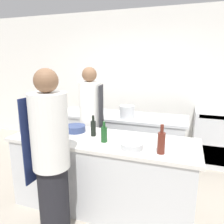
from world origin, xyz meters
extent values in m
plane|color=#A89E8E|center=(0.00, 0.00, 0.00)|extent=(16.00, 16.00, 0.00)
cube|color=silver|center=(0.00, 2.13, 1.40)|extent=(8.00, 0.06, 2.80)
cube|color=silver|center=(0.00, 0.00, 0.43)|extent=(2.16, 0.74, 0.87)
cube|color=silver|center=(0.00, 0.00, 0.89)|extent=(2.25, 0.77, 0.04)
cube|color=silver|center=(-0.15, 1.19, 0.43)|extent=(2.18, 0.69, 0.87)
cube|color=silver|center=(-0.15, 1.19, 0.89)|extent=(2.27, 0.72, 0.04)
cube|color=silver|center=(1.47, 1.76, 0.48)|extent=(0.76, 0.63, 0.97)
cube|color=black|center=(1.47, 1.45, 0.27)|extent=(0.61, 0.01, 0.34)
cube|color=black|center=(1.47, 1.45, 0.93)|extent=(0.65, 0.01, 0.06)
cylinder|color=black|center=(-0.27, -0.66, 0.40)|extent=(0.30, 0.30, 0.81)
cylinder|color=silver|center=(-0.27, -0.66, 1.17)|extent=(0.36, 0.36, 0.73)
cube|color=#19234C|center=(-0.46, -0.64, 1.07)|extent=(0.04, 0.34, 0.85)
sphere|color=brown|center=(-0.27, -0.66, 1.65)|extent=(0.22, 0.22, 0.22)
cylinder|color=black|center=(-0.44, 0.62, 0.40)|extent=(0.28, 0.28, 0.80)
cylinder|color=white|center=(-0.44, 0.62, 1.16)|extent=(0.33, 0.33, 0.72)
cube|color=#2D2D33|center=(-0.28, 0.65, 1.05)|extent=(0.07, 0.31, 0.83)
sphere|color=brown|center=(-0.44, 0.62, 1.62)|extent=(0.22, 0.22, 0.22)
cylinder|color=#5B2319|center=(0.72, -0.21, 1.02)|extent=(0.08, 0.08, 0.22)
cylinder|color=#5B2319|center=(0.72, -0.21, 1.17)|extent=(0.03, 0.03, 0.09)
cylinder|color=#B2A84C|center=(-0.60, 0.02, 1.00)|extent=(0.08, 0.08, 0.18)
cylinder|color=#B2A84C|center=(-0.60, 0.02, 1.12)|extent=(0.04, 0.04, 0.07)
cylinder|color=#19471E|center=(0.06, -0.10, 0.99)|extent=(0.07, 0.07, 0.17)
cylinder|color=#19471E|center=(0.06, -0.10, 1.12)|extent=(0.03, 0.03, 0.07)
cylinder|color=silver|center=(-1.04, -0.15, 1.02)|extent=(0.09, 0.09, 0.22)
cylinder|color=silver|center=(-1.04, -0.15, 1.17)|extent=(0.04, 0.04, 0.09)
cylinder|color=black|center=(-0.14, 0.05, 1.00)|extent=(0.06, 0.06, 0.19)
cylinder|color=black|center=(-0.14, 0.05, 1.13)|extent=(0.03, 0.03, 0.07)
cylinder|color=#B7BABC|center=(0.41, -0.18, 0.94)|extent=(0.24, 0.24, 0.06)
cylinder|color=navy|center=(-0.44, 0.13, 0.95)|extent=(0.26, 0.26, 0.08)
cube|color=white|center=(0.83, 0.10, 0.91)|extent=(0.31, 0.26, 0.01)
cylinder|color=silver|center=(0.02, 1.02, 1.01)|extent=(0.24, 0.24, 0.20)
camera|label=1|loc=(0.92, -2.31, 1.82)|focal=35.00mm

